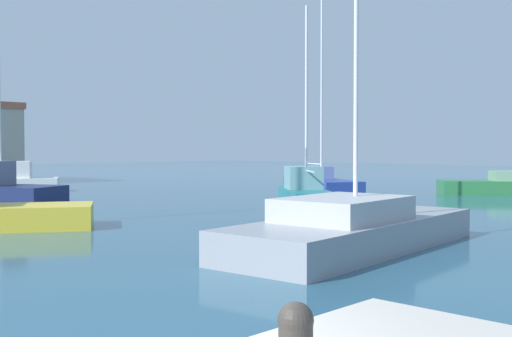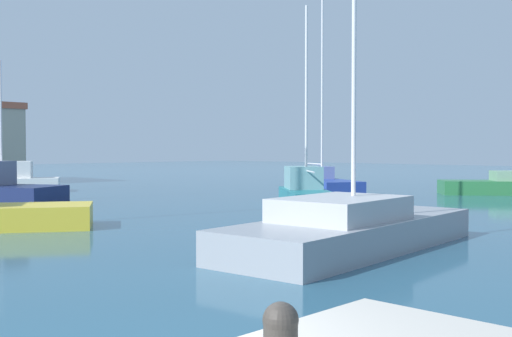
# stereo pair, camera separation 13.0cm
# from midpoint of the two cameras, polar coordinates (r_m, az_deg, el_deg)

# --- Properties ---
(water) EXTENTS (160.00, 160.00, 0.00)m
(water) POSITION_cam_midpoint_polar(r_m,az_deg,el_deg) (30.89, -9.28, -3.23)
(water) COLOR #285670
(water) RESTS_ON ground
(sailboat_blue_far_right) EXTENTS (5.67, 7.47, 11.92)m
(sailboat_blue_far_right) POSITION_cam_midpoint_polar(r_m,az_deg,el_deg) (37.99, 5.83, -1.38)
(sailboat_blue_far_right) COLOR #233D93
(sailboat_blue_far_right) RESTS_ON water
(motorboat_green_mid_harbor) EXTENTS (6.15, 6.89, 1.39)m
(motorboat_green_mid_harbor) POSITION_cam_midpoint_polar(r_m,az_deg,el_deg) (39.79, 21.52, -1.45)
(motorboat_green_mid_harbor) COLOR #28703D
(motorboat_green_mid_harbor) RESTS_ON water
(sailboat_white_distant_east) EXTENTS (7.04, 5.49, 8.16)m
(sailboat_white_distant_east) POSITION_cam_midpoint_polar(r_m,az_deg,el_deg) (41.71, -22.19, -1.11)
(sailboat_white_distant_east) COLOR white
(sailboat_white_distant_east) RESTS_ON water
(sailboat_grey_distant_north) EXTENTS (9.20, 3.73, 10.39)m
(sailboat_grey_distant_north) POSITION_cam_midpoint_polar(r_m,az_deg,el_deg) (16.91, 8.64, -5.42)
(sailboat_grey_distant_north) COLOR gray
(sailboat_grey_distant_north) RESTS_ON water
(sailboat_teal_near_pier) EXTENTS (5.21, 5.59, 9.42)m
(sailboat_teal_near_pier) POSITION_cam_midpoint_polar(r_m,az_deg,el_deg) (29.77, 4.40, -2.02)
(sailboat_teal_near_pier) COLOR #1E707A
(sailboat_teal_near_pier) RESTS_ON water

